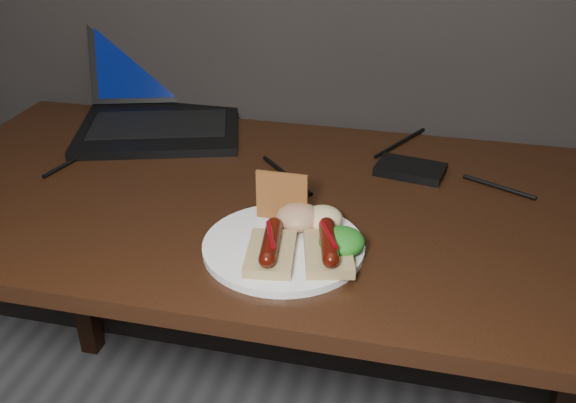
# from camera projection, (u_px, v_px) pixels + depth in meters

# --- Properties ---
(desk) EXTENTS (1.40, 0.70, 0.75)m
(desk) POSITION_uv_depth(u_px,v_px,m) (280.00, 239.00, 1.20)
(desk) COLOR black
(desk) RESTS_ON ground
(laptop) EXTENTS (0.44, 0.45, 0.25)m
(laptop) POSITION_uv_depth(u_px,v_px,m) (161.00, 101.00, 1.45)
(laptop) COLOR black
(laptop) RESTS_ON desk
(hard_drive) EXTENTS (0.14, 0.10, 0.02)m
(hard_drive) POSITION_uv_depth(u_px,v_px,m) (410.00, 169.00, 1.24)
(hard_drive) COLOR black
(hard_drive) RESTS_ON desk
(desk_cables) EXTENTS (0.91, 0.43, 0.01)m
(desk_cables) POSITION_uv_depth(u_px,v_px,m) (304.00, 161.00, 1.28)
(desk_cables) COLOR black
(desk_cables) RESTS_ON desk
(plate) EXTENTS (0.29, 0.29, 0.01)m
(plate) POSITION_uv_depth(u_px,v_px,m) (284.00, 246.00, 1.00)
(plate) COLOR white
(plate) RESTS_ON desk
(bread_sausage_center) EXTENTS (0.09, 0.12, 0.04)m
(bread_sausage_center) POSITION_uv_depth(u_px,v_px,m) (271.00, 248.00, 0.95)
(bread_sausage_center) COLOR tan
(bread_sausage_center) RESTS_ON plate
(bread_sausage_right) EXTENTS (0.10, 0.13, 0.04)m
(bread_sausage_right) POSITION_uv_depth(u_px,v_px,m) (328.00, 248.00, 0.95)
(bread_sausage_right) COLOR tan
(bread_sausage_right) RESTS_ON plate
(crispbread) EXTENTS (0.09, 0.01, 0.08)m
(crispbread) POSITION_uv_depth(u_px,v_px,m) (282.00, 196.00, 1.04)
(crispbread) COLOR #AE652F
(crispbread) RESTS_ON plate
(salad_greens) EXTENTS (0.07, 0.07, 0.04)m
(salad_greens) POSITION_uv_depth(u_px,v_px,m) (342.00, 242.00, 0.97)
(salad_greens) COLOR #1B5310
(salad_greens) RESTS_ON plate
(salsa_mound) EXTENTS (0.07, 0.07, 0.04)m
(salsa_mound) POSITION_uv_depth(u_px,v_px,m) (298.00, 217.00, 1.03)
(salsa_mound) COLOR maroon
(salsa_mound) RESTS_ON plate
(coleslaw_mound) EXTENTS (0.06, 0.06, 0.04)m
(coleslaw_mound) POSITION_uv_depth(u_px,v_px,m) (323.00, 218.00, 1.03)
(coleslaw_mound) COLOR beige
(coleslaw_mound) RESTS_ON plate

